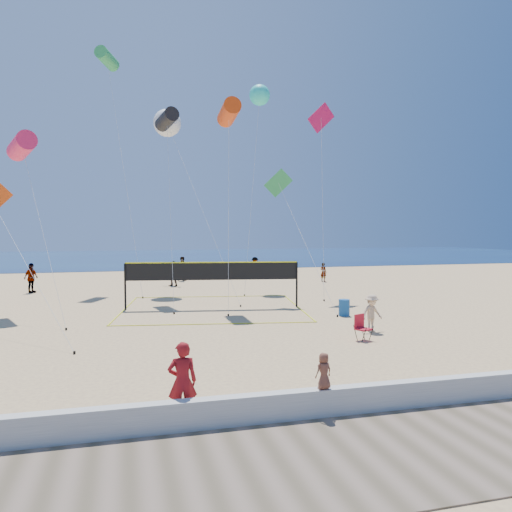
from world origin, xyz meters
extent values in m
plane|color=#D6B679|center=(0.00, 0.00, 0.00)|extent=(120.00, 120.00, 0.00)
cube|color=navy|center=(0.00, 62.00, 0.01)|extent=(140.00, 50.00, 0.03)
cube|color=silver|center=(0.00, -3.00, 0.30)|extent=(32.00, 0.30, 0.60)
cube|color=#715D4D|center=(0.00, -5.00, 0.01)|extent=(32.00, 3.60, 0.03)
imported|color=maroon|center=(-2.97, -2.52, 0.84)|extent=(0.62, 0.42, 1.69)
imported|color=brown|center=(-0.02, -3.04, 0.99)|extent=(0.43, 0.33, 0.78)
imported|color=#CDAB88|center=(5.30, 4.78, 0.74)|extent=(1.05, 0.75, 1.47)
imported|color=gray|center=(-9.79, 21.42, 0.95)|extent=(1.00, 1.18, 1.90)
imported|color=gray|center=(-0.66, 22.98, 0.89)|extent=(1.55, 1.53, 1.79)
imported|color=gray|center=(10.92, 23.08, 0.73)|extent=(0.59, 0.64, 1.46)
imported|color=gray|center=(0.44, 26.36, 0.95)|extent=(1.08, 0.93, 1.90)
imported|color=gray|center=(6.78, 28.20, 0.84)|extent=(0.85, 1.20, 1.69)
cube|color=#B51425|center=(4.26, 3.44, 0.41)|extent=(0.65, 0.62, 0.06)
cube|color=#B51425|center=(4.18, 3.63, 0.69)|extent=(0.48, 0.24, 0.51)
cylinder|color=black|center=(4.14, 3.19, 0.23)|extent=(0.13, 0.25, 0.66)
cylinder|color=black|center=(4.00, 3.53, 0.23)|extent=(0.13, 0.25, 0.66)
cylinder|color=black|center=(4.51, 3.35, 0.23)|extent=(0.13, 0.25, 0.66)
cylinder|color=black|center=(4.37, 3.69, 0.23)|extent=(0.13, 0.25, 0.66)
cylinder|color=#164D91|center=(5.82, 8.41, 0.38)|extent=(0.62, 0.62, 0.77)
cylinder|color=black|center=(-4.03, 12.93, 1.16)|extent=(0.10, 0.10, 2.33)
cylinder|color=black|center=(4.58, 11.52, 1.16)|extent=(0.10, 0.10, 2.33)
cube|color=black|center=(0.28, 12.22, 1.89)|extent=(8.62, 1.43, 0.87)
cube|color=#E8F319|center=(0.28, 12.22, 2.36)|extent=(8.62, 1.44, 0.06)
cube|color=#E8F319|center=(-0.43, 7.91, 0.01)|extent=(8.82, 1.49, 0.02)
cube|color=#E8F319|center=(0.98, 16.53, 0.01)|extent=(8.82, 1.49, 0.02)
cylinder|color=#E62357|center=(-8.83, 13.94, 8.11)|extent=(1.79, 2.52, 1.27)
cylinder|color=silver|center=(-7.60, 11.07, 4.08)|extent=(2.49, 5.74, 8.07)
cylinder|color=black|center=(-6.36, 8.21, 0.05)|extent=(0.08, 0.08, 0.10)
cylinder|color=black|center=(-1.54, 16.91, 10.44)|extent=(1.30, 2.19, 1.12)
cylinder|color=silver|center=(-1.67, 13.93, 5.25)|extent=(0.28, 5.99, 10.40)
cylinder|color=black|center=(-1.80, 10.94, 0.05)|extent=(0.08, 0.08, 0.10)
cylinder|color=red|center=(1.31, 12.91, 10.12)|extent=(0.94, 2.18, 1.19)
cylinder|color=silver|center=(0.94, 11.33, 5.08)|extent=(0.74, 3.17, 10.07)
cylinder|color=black|center=(0.58, 9.75, 0.05)|extent=(0.08, 0.08, 0.10)
cylinder|color=silver|center=(-7.63, 7.45, 2.71)|extent=(3.91, 6.81, 5.33)
cylinder|color=black|center=(-5.69, 4.06, 0.05)|extent=(0.08, 0.08, 0.10)
cube|color=green|center=(4.24, 13.65, 6.61)|extent=(1.58, 0.37, 1.60)
cylinder|color=silver|center=(4.81, 10.93, 3.33)|extent=(1.16, 5.46, 6.56)
cylinder|color=black|center=(5.39, 8.20, 0.05)|extent=(0.08, 0.08, 0.10)
cube|color=#C6134F|center=(7.53, 15.51, 10.75)|extent=(1.86, 0.31, 1.86)
cylinder|color=silver|center=(7.15, 14.30, 5.40)|extent=(0.77, 2.44, 10.70)
cylinder|color=black|center=(6.78, 13.08, 0.05)|extent=(0.08, 0.08, 0.10)
sphere|color=white|center=(-1.18, 20.73, 11.03)|extent=(2.00, 2.00, 1.80)
cylinder|color=silver|center=(0.30, 16.52, 5.54)|extent=(2.98, 8.42, 10.99)
cylinder|color=black|center=(1.78, 12.32, 0.05)|extent=(0.08, 0.08, 0.10)
sphere|color=#2BDCC7|center=(5.32, 21.44, 13.47)|extent=(1.62, 1.62, 1.45)
cylinder|color=silver|center=(4.15, 18.91, 6.76)|extent=(2.36, 5.08, 13.43)
cylinder|color=black|center=(2.98, 16.38, 0.05)|extent=(0.08, 0.08, 0.10)
cylinder|color=green|center=(-4.99, 23.68, 15.82)|extent=(1.70, 2.35, 1.19)
cylinder|color=silver|center=(-4.00, 20.31, 7.93)|extent=(1.98, 6.75, 15.77)
cylinder|color=black|center=(-3.02, 16.95, 0.05)|extent=(0.08, 0.08, 0.10)
camera|label=1|loc=(-4.15, -12.81, 4.01)|focal=35.00mm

